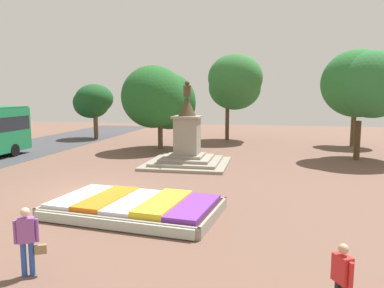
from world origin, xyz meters
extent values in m
plane|color=brown|center=(0.00, 0.00, 0.00)|extent=(76.74, 76.74, 0.00)
cube|color=#38281C|center=(2.89, -2.40, 0.18)|extent=(6.27, 4.03, 0.37)
cube|color=gray|center=(2.68, -4.10, 0.20)|extent=(6.07, 0.84, 0.41)
cube|color=gray|center=(3.10, -0.69, 0.20)|extent=(6.07, 0.84, 0.41)
cube|color=gray|center=(-0.09, -2.03, 0.20)|extent=(0.53, 3.52, 0.41)
cube|color=gray|center=(5.87, -2.76, 0.20)|extent=(0.53, 3.52, 0.41)
cube|color=white|center=(0.63, -2.12, 0.44)|extent=(1.51, 3.25, 0.16)
cube|color=orange|center=(1.76, -2.26, 0.46)|extent=(1.51, 3.25, 0.19)
cube|color=white|center=(2.89, -2.40, 0.44)|extent=(1.51, 3.25, 0.15)
cube|color=yellow|center=(4.02, -2.54, 0.49)|extent=(1.51, 3.25, 0.25)
cube|color=#72339E|center=(5.15, -2.67, 0.46)|extent=(1.51, 3.25, 0.18)
cube|color=#B2BCAD|center=(2.67, -4.15, 0.20)|extent=(5.78, 0.91, 0.33)
cube|color=gray|center=(2.81, 7.28, 0.09)|extent=(5.01, 5.01, 0.17)
cube|color=gray|center=(2.81, 7.28, 0.26)|extent=(4.01, 4.01, 0.17)
cube|color=gray|center=(2.81, 7.28, 0.43)|extent=(3.01, 3.01, 0.17)
cube|color=gray|center=(2.81, 7.28, 0.60)|extent=(2.01, 2.01, 0.17)
cube|color=gray|center=(2.81, 7.28, 1.80)|extent=(1.43, 1.43, 2.23)
cube|color=gray|center=(2.81, 7.28, 2.98)|extent=(1.69, 1.69, 0.12)
cone|color=#473823|center=(2.81, 7.28, 3.61)|extent=(1.08, 1.08, 1.15)
cylinder|color=#473823|center=(2.81, 7.28, 4.53)|extent=(0.46, 0.46, 0.67)
sphere|color=#473823|center=(2.81, 7.28, 5.01)|extent=(0.29, 0.29, 0.29)
cylinder|color=#473823|center=(2.98, 7.05, 4.66)|extent=(0.36, 0.44, 0.55)
cylinder|color=black|center=(-9.77, 7.98, 0.45)|extent=(0.29, 0.90, 0.90)
cylinder|color=#264CA5|center=(1.91, -7.45, 0.43)|extent=(0.13, 0.13, 0.85)
cylinder|color=#264CA5|center=(2.07, -7.37, 0.43)|extent=(0.13, 0.13, 0.85)
cube|color=#8C4C99|center=(1.99, -7.41, 1.15)|extent=(0.44, 0.37, 0.60)
cylinder|color=#8C4C99|center=(1.78, -7.52, 1.12)|extent=(0.09, 0.09, 0.57)
cylinder|color=#8C4C99|center=(2.21, -7.30, 1.12)|extent=(0.09, 0.09, 0.57)
sphere|color=beige|center=(1.99, -7.41, 1.59)|extent=(0.22, 0.22, 0.22)
cube|color=olive|center=(2.26, -7.27, 0.64)|extent=(0.30, 0.23, 0.22)
cube|color=red|center=(9.05, -7.81, 1.04)|extent=(0.38, 0.44, 0.54)
cylinder|color=red|center=(8.93, -7.60, 1.01)|extent=(0.09, 0.09, 0.52)
cylinder|color=red|center=(9.17, -8.02, 1.01)|extent=(0.09, 0.09, 0.52)
sphere|color=tan|center=(9.05, -7.81, 1.44)|extent=(0.20, 0.20, 0.20)
cylinder|color=#4C3823|center=(13.53, 11.33, 1.30)|extent=(0.39, 0.39, 2.60)
ellipsoid|color=#2A6E31|center=(13.37, 11.30, 5.05)|extent=(4.70, 4.30, 4.43)
ellipsoid|color=#2C6D36|center=(14.09, 10.53, 4.96)|extent=(4.56, 4.10, 4.24)
ellipsoid|color=#2B6D30|center=(14.48, 12.25, 4.85)|extent=(4.37, 4.55, 3.50)
cylinder|color=brown|center=(-0.75, 13.71, 1.04)|extent=(0.39, 0.39, 2.08)
ellipsoid|color=#205B29|center=(-0.40, 14.14, 3.86)|extent=(4.82, 4.29, 4.46)
ellipsoid|color=#225B25|center=(-0.98, 12.67, 4.15)|extent=(4.86, 5.06, 4.77)
ellipsoid|color=#205927|center=(-0.29, 14.67, 3.62)|extent=(4.47, 3.82, 4.25)
cylinder|color=brown|center=(-8.84, 19.01, 1.13)|extent=(0.43, 0.43, 2.25)
ellipsoid|color=#1B4A20|center=(-9.42, 19.37, 3.37)|extent=(3.47, 3.36, 2.76)
ellipsoid|color=#194D24|center=(-9.34, 18.84, 3.56)|extent=(3.15, 3.04, 2.57)
ellipsoid|color=#1C4D23|center=(-8.92, 19.07, 3.90)|extent=(3.62, 3.70, 2.84)
cylinder|color=#4C3823|center=(3.93, 20.33, 1.60)|extent=(0.36, 0.36, 3.20)
ellipsoid|color=#316E34|center=(4.71, 19.38, 5.81)|extent=(4.94, 4.26, 4.31)
ellipsoid|color=#2C6E32|center=(4.57, 20.49, 4.98)|extent=(4.88, 5.06, 4.21)
cylinder|color=brown|center=(14.76, 18.39, 1.54)|extent=(0.40, 0.40, 3.09)
ellipsoid|color=#255E2C|center=(15.14, 17.97, 4.22)|extent=(3.72, 3.56, 3.43)
ellipsoid|color=#245D2C|center=(14.78, 18.01, 4.56)|extent=(3.28, 3.19, 3.06)
ellipsoid|color=#255A29|center=(14.08, 18.72, 4.52)|extent=(2.73, 2.80, 2.39)
camera|label=1|loc=(7.54, -15.03, 4.37)|focal=35.00mm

